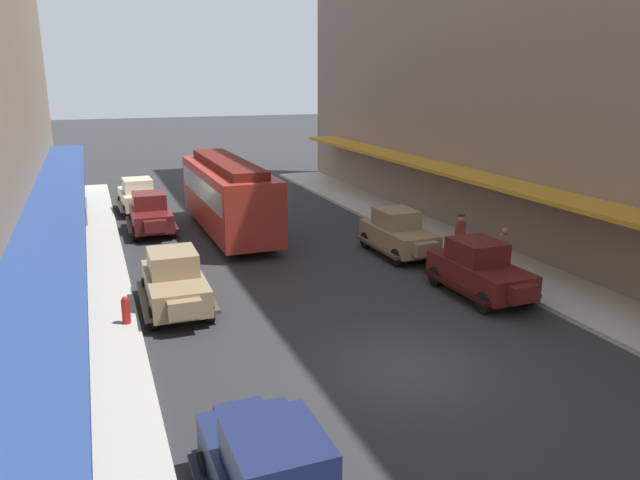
# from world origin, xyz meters

# --- Properties ---
(ground_plane) EXTENTS (200.00, 200.00, 0.00)m
(ground_plane) POSITION_xyz_m (0.00, 0.00, 0.00)
(ground_plane) COLOR #2D2D30
(sidewalk_left) EXTENTS (3.00, 60.00, 0.15)m
(sidewalk_left) POSITION_xyz_m (-7.50, 0.00, 0.07)
(sidewalk_left) COLOR #B7B5AD
(sidewalk_left) RESTS_ON ground
(sidewalk_right) EXTENTS (3.00, 60.00, 0.15)m
(sidewalk_right) POSITION_xyz_m (7.50, 0.00, 0.07)
(sidewalk_right) COLOR #B7B5AD
(sidewalk_right) RESTS_ON ground
(parked_car_0) EXTENTS (2.27, 4.31, 1.84)m
(parked_car_0) POSITION_xyz_m (-4.69, 21.10, 0.94)
(parked_car_0) COLOR beige
(parked_car_0) RESTS_ON ground
(parked_car_1) EXTENTS (2.18, 4.27, 1.84)m
(parked_car_1) POSITION_xyz_m (4.55, 8.97, 0.94)
(parked_car_1) COLOR #997F5B
(parked_car_1) RESTS_ON ground
(parked_car_2) EXTENTS (2.18, 4.28, 1.84)m
(parked_car_2) POSITION_xyz_m (-4.68, -4.15, 0.94)
(parked_car_2) COLOR #19234C
(parked_car_2) RESTS_ON ground
(parked_car_3) EXTENTS (2.19, 4.28, 1.84)m
(parked_car_3) POSITION_xyz_m (4.79, 3.75, 0.94)
(parked_car_3) COLOR #591919
(parked_car_3) RESTS_ON ground
(parked_car_4) EXTENTS (2.19, 4.28, 1.84)m
(parked_car_4) POSITION_xyz_m (-4.81, 6.09, 0.94)
(parked_car_4) COLOR #997F5B
(parked_car_4) RESTS_ON ground
(parked_car_5) EXTENTS (2.18, 4.28, 1.84)m
(parked_car_5) POSITION_xyz_m (-4.52, 16.29, 0.94)
(parked_car_5) COLOR #591919
(parked_car_5) RESTS_ON ground
(streetcar) EXTENTS (2.61, 9.62, 3.46)m
(streetcar) POSITION_xyz_m (-1.15, 14.73, 1.90)
(streetcar) COLOR #A52D23
(streetcar) RESTS_ON ground
(fire_hydrant) EXTENTS (0.24, 0.24, 0.82)m
(fire_hydrant) POSITION_xyz_m (-6.35, 5.09, 0.56)
(fire_hydrant) COLOR #B21E19
(fire_hydrant) RESTS_ON sidewalk_left
(pedestrian_0) EXTENTS (0.36, 0.28, 1.67)m
(pedestrian_0) POSITION_xyz_m (-8.26, -1.86, 1.01)
(pedestrian_0) COLOR slate
(pedestrian_0) RESTS_ON sidewalk_left
(pedestrian_1) EXTENTS (0.36, 0.28, 1.67)m
(pedestrian_1) POSITION_xyz_m (-7.41, 18.17, 1.01)
(pedestrian_1) COLOR slate
(pedestrian_1) RESTS_ON sidewalk_left
(pedestrian_2) EXTENTS (0.36, 0.28, 1.67)m
(pedestrian_2) POSITION_xyz_m (6.49, 7.44, 1.01)
(pedestrian_2) COLOR slate
(pedestrian_2) RESTS_ON sidewalk_right
(pedestrian_3) EXTENTS (0.36, 0.24, 1.64)m
(pedestrian_3) POSITION_xyz_m (6.82, 5.18, 0.99)
(pedestrian_3) COLOR slate
(pedestrian_3) RESTS_ON sidewalk_right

